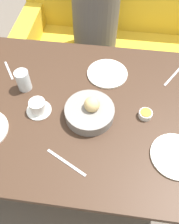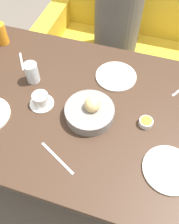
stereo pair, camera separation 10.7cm
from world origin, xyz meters
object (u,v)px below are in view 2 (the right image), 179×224
plate_near_right (169,169)px  plate_far_center (116,76)px  coffee_cup (41,100)px  bread_basket (90,111)px  water_tumbler (32,73)px  fork_silver (57,158)px  couch (145,53)px  spoon_coffee (22,61)px  jam_bowl_honey (146,122)px  juice_glass (1,34)px  seated_person (116,38)px

plate_near_right → plate_far_center: same height
coffee_cup → bread_basket: bearing=1.0°
water_tumbler → fork_silver: 0.47m
plate_near_right → plate_far_center: 0.54m
couch → water_tumbler: bearing=-118.2°
plate_near_right → spoon_coffee: size_ratio=1.65×
jam_bowl_honey → couch: bearing=94.9°
bread_basket → plate_near_right: 0.41m
couch → fork_silver: couch is taller
couch → jam_bowl_honey: (0.09, -1.05, 0.48)m
juice_glass → spoon_coffee: bearing=-33.8°
couch → plate_near_right: size_ratio=8.11×
spoon_coffee → fork_silver: bearing=-49.7°
coffee_cup → spoon_coffee: (-0.23, 0.24, -0.03)m
water_tumbler → jam_bowl_honey: water_tumbler is taller
spoon_coffee → bread_basket: bearing=-26.4°
couch → water_tumbler: 1.20m
fork_silver → bread_basket: bearing=75.1°
coffee_cup → spoon_coffee: 0.33m
plate_near_right → plate_far_center: size_ratio=0.99×
juice_glass → jam_bowl_honey: 0.95m
bread_basket → water_tumbler: bread_basket is taller
fork_silver → juice_glass: bearing=134.3°
coffee_cup → jam_bowl_honey: coffee_cup is taller
couch → plate_near_right: (0.21, -1.23, 0.47)m
couch → plate_far_center: 0.94m
plate_far_center → fork_silver: plate_far_center is taller
couch → plate_far_center: bearing=-97.7°
juice_glass → spoon_coffee: size_ratio=0.95×
seated_person → plate_far_center: bearing=-78.0°
seated_person → water_tumbler: bearing=-108.4°
plate_near_right → spoon_coffee: bearing=155.2°
coffee_cup → jam_bowl_honey: (0.49, 0.03, -0.01)m
plate_far_center → seated_person: bearing=102.0°
plate_near_right → spoon_coffee: (-0.85, 0.39, -0.00)m
water_tumbler → spoon_coffee: size_ratio=0.83×
bread_basket → juice_glass: size_ratio=1.86×
plate_near_right → water_tumbler: bearing=158.5°
juice_glass → water_tumbler: (0.30, -0.22, -0.01)m
plate_far_center → coffee_cup: bearing=-136.7°
coffee_cup → spoon_coffee: size_ratio=0.91×
plate_near_right → fork_silver: plate_near_right is taller
bread_basket → juice_glass: 0.73m
bread_basket → coffee_cup: 0.24m
seated_person → coffee_cup: size_ratio=10.52×
seated_person → coffee_cup: seated_person is taller
seated_person → plate_near_right: 1.20m
plate_far_center → jam_bowl_honey: 0.31m
plate_far_center → plate_near_right: bearing=-53.4°
couch → jam_bowl_honey: bearing=-85.1°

